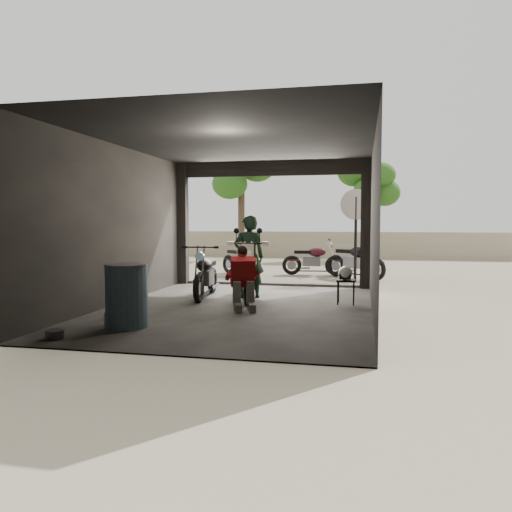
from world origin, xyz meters
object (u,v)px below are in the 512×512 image
at_px(rider, 249,257).
at_px(sign_post, 356,219).
at_px(oil_drum, 127,297).
at_px(left_bike, 206,272).
at_px(outside_bike_b, 313,257).
at_px(outside_bike_c, 355,257).
at_px(outside_bike_a, 241,257).
at_px(main_bike, 249,270).
at_px(helmet, 345,273).
at_px(stool, 346,283).
at_px(mechanic, 243,280).

distance_m(rider, sign_post, 4.32).
relative_size(rider, oil_drum, 1.80).
distance_m(left_bike, outside_bike_b, 5.53).
bearing_deg(oil_drum, rider, 70.42).
bearing_deg(outside_bike_c, sign_post, -140.34).
relative_size(outside_bike_b, rider, 0.93).
height_order(left_bike, outside_bike_a, left_bike).
xyz_separation_m(main_bike, oil_drum, (-1.22, -3.24, -0.14)).
distance_m(outside_bike_b, oil_drum, 8.68).
xyz_separation_m(outside_bike_b, rider, (-0.91, -5.05, 0.33)).
distance_m(main_bike, oil_drum, 3.46).
bearing_deg(outside_bike_b, outside_bike_a, 97.94).
bearing_deg(sign_post, helmet, -102.52).
bearing_deg(outside_bike_a, main_bike, -123.60).
bearing_deg(outside_bike_b, helmet, -174.30).
bearing_deg(stool, rider, 168.94).
bearing_deg(outside_bike_a, outside_bike_c, -52.95).
bearing_deg(outside_bike_c, main_bike, -167.69).
bearing_deg(left_bike, oil_drum, -100.08).
xyz_separation_m(outside_bike_b, oil_drum, (-2.10, -8.42, -0.07)).
xyz_separation_m(left_bike, outside_bike_b, (1.84, 5.21, -0.02)).
bearing_deg(left_bike, main_bike, -3.55).
bearing_deg(outside_bike_a, stool, -104.87).
bearing_deg(outside_bike_c, outside_bike_b, 97.90).
distance_m(mechanic, helmet, 2.11).
height_order(outside_bike_a, outside_bike_c, outside_bike_c).
bearing_deg(outside_bike_b, main_bike, 164.06).
distance_m(stool, oil_drum, 4.43).
relative_size(left_bike, outside_bike_c, 0.93).
xyz_separation_m(outside_bike_c, oil_drum, (-3.40, -7.65, -0.12)).
bearing_deg(oil_drum, left_bike, 85.26).
xyz_separation_m(left_bike, oil_drum, (-0.27, -3.21, -0.08)).
distance_m(mechanic, oil_drum, 2.38).
distance_m(left_bike, oil_drum, 3.22).
relative_size(outside_bike_a, outside_bike_c, 0.91).
distance_m(left_bike, sign_post, 5.04).
bearing_deg(outside_bike_c, helmet, -142.94).
bearing_deg(left_bike, mechanic, -53.81).
height_order(outside_bike_b, mechanic, mechanic).
bearing_deg(helmet, outside_bike_b, 106.03).
bearing_deg(mechanic, main_bike, 79.02).
relative_size(mechanic, stool, 2.28).
bearing_deg(stool, mechanic, -150.38).
bearing_deg(oil_drum, mechanic, 53.14).
bearing_deg(stool, helmet, -106.18).
height_order(outside_bike_c, mechanic, outside_bike_c).
height_order(left_bike, outside_bike_c, outside_bike_c).
bearing_deg(mechanic, oil_drum, -146.49).
distance_m(outside_bike_c, helmet, 4.75).
bearing_deg(outside_bike_b, left_bike, 154.30).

